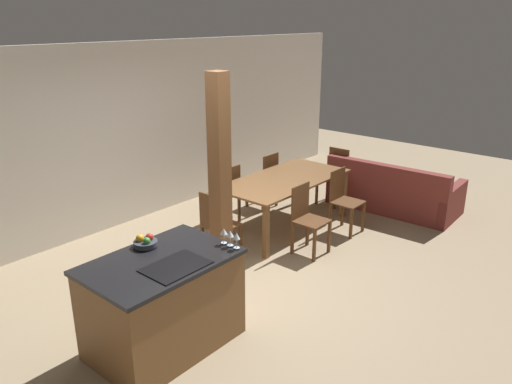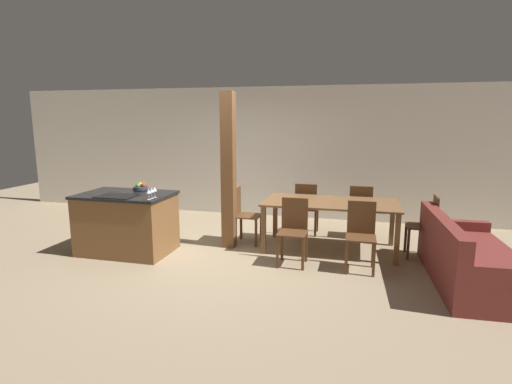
% 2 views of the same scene
% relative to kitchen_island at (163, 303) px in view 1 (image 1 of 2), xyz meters
% --- Properties ---
extents(ground_plane, '(16.00, 16.00, 0.00)m').
position_rel_kitchen_island_xyz_m(ground_plane, '(1.34, 0.30, -0.47)').
color(ground_plane, '#9E896B').
extents(wall_back, '(11.20, 0.08, 2.70)m').
position_rel_kitchen_island_xyz_m(wall_back, '(1.34, 2.91, 0.88)').
color(wall_back, silver).
rests_on(wall_back, ground_plane).
extents(kitchen_island, '(1.39, 0.92, 0.94)m').
position_rel_kitchen_island_xyz_m(kitchen_island, '(0.00, 0.00, 0.00)').
color(kitchen_island, brown).
rests_on(kitchen_island, ground_plane).
extents(fruit_bowl, '(0.23, 0.23, 0.11)m').
position_rel_kitchen_island_xyz_m(fruit_bowl, '(0.08, 0.32, 0.51)').
color(fruit_bowl, '#383D47').
rests_on(fruit_bowl, kitchen_island).
extents(wine_glass_near, '(0.07, 0.07, 0.16)m').
position_rel_kitchen_island_xyz_m(wine_glass_near, '(0.62, -0.39, 0.59)').
color(wine_glass_near, silver).
rests_on(wine_glass_near, kitchen_island).
extents(wine_glass_middle, '(0.07, 0.07, 0.16)m').
position_rel_kitchen_island_xyz_m(wine_glass_middle, '(0.62, -0.30, 0.59)').
color(wine_glass_middle, silver).
rests_on(wine_glass_middle, kitchen_island).
extents(wine_glass_far, '(0.07, 0.07, 0.16)m').
position_rel_kitchen_island_xyz_m(wine_glass_far, '(0.62, -0.22, 0.59)').
color(wine_glass_far, silver).
rests_on(wine_glass_far, kitchen_island).
extents(dining_table, '(2.07, 1.04, 0.78)m').
position_rel_kitchen_island_xyz_m(dining_table, '(3.04, 0.89, 0.23)').
color(dining_table, brown).
rests_on(dining_table, ground_plane).
extents(dining_chair_near_left, '(0.40, 0.40, 0.93)m').
position_rel_kitchen_island_xyz_m(dining_chair_near_left, '(2.57, 0.15, 0.03)').
color(dining_chair_near_left, brown).
rests_on(dining_chair_near_left, ground_plane).
extents(dining_chair_near_right, '(0.40, 0.40, 0.93)m').
position_rel_kitchen_island_xyz_m(dining_chair_near_right, '(3.50, 0.15, 0.03)').
color(dining_chair_near_right, brown).
rests_on(dining_chair_near_right, ground_plane).
extents(dining_chair_far_left, '(0.40, 0.40, 0.93)m').
position_rel_kitchen_island_xyz_m(dining_chair_far_left, '(2.57, 1.64, 0.03)').
color(dining_chair_far_left, brown).
rests_on(dining_chair_far_left, ground_plane).
extents(dining_chair_far_right, '(0.40, 0.40, 0.93)m').
position_rel_kitchen_island_xyz_m(dining_chair_far_right, '(3.50, 1.64, 0.03)').
color(dining_chair_far_right, brown).
rests_on(dining_chair_far_right, ground_plane).
extents(dining_chair_head_end, '(0.40, 0.40, 0.93)m').
position_rel_kitchen_island_xyz_m(dining_chair_head_end, '(1.63, 0.89, 0.03)').
color(dining_chair_head_end, brown).
rests_on(dining_chair_head_end, ground_plane).
extents(dining_chair_foot_end, '(0.40, 0.40, 0.93)m').
position_rel_kitchen_island_xyz_m(dining_chair_foot_end, '(4.45, 0.89, 0.03)').
color(dining_chair_foot_end, brown).
rests_on(dining_chair_foot_end, ground_plane).
extents(couch, '(1.02, 2.08, 0.83)m').
position_rel_kitchen_island_xyz_m(couch, '(4.84, -0.01, -0.19)').
color(couch, maroon).
rests_on(couch, ground_plane).
extents(timber_post, '(0.20, 0.20, 2.46)m').
position_rel_kitchen_island_xyz_m(timber_post, '(1.45, 0.64, 0.77)').
color(timber_post, brown).
rests_on(timber_post, ground_plane).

